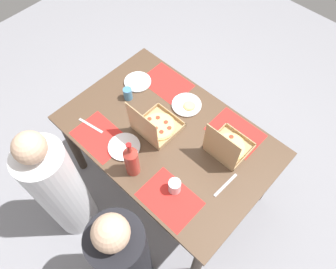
# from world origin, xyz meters

# --- Properties ---
(ground_plane) EXTENTS (6.00, 6.00, 0.00)m
(ground_plane) POSITION_xyz_m (0.00, 0.00, 0.00)
(ground_plane) COLOR gray
(dining_table) EXTENTS (1.46, 0.97, 0.78)m
(dining_table) POSITION_xyz_m (0.00, 0.00, 0.66)
(dining_table) COLOR #3F3328
(dining_table) RESTS_ON ground_plane
(placemat_near_left) EXTENTS (0.36, 0.26, 0.00)m
(placemat_near_left) POSITION_xyz_m (-0.33, -0.33, 0.78)
(placemat_near_left) COLOR red
(placemat_near_left) RESTS_ON dining_table
(placemat_near_right) EXTENTS (0.36, 0.26, 0.00)m
(placemat_near_right) POSITION_xyz_m (0.33, -0.33, 0.78)
(placemat_near_right) COLOR red
(placemat_near_right) RESTS_ON dining_table
(placemat_far_left) EXTENTS (0.36, 0.26, 0.00)m
(placemat_far_left) POSITION_xyz_m (-0.33, 0.33, 0.78)
(placemat_far_left) COLOR red
(placemat_far_left) RESTS_ON dining_table
(placemat_far_right) EXTENTS (0.36, 0.26, 0.00)m
(placemat_far_right) POSITION_xyz_m (0.33, 0.33, 0.78)
(placemat_far_right) COLOR red
(placemat_far_right) RESTS_ON dining_table
(pizza_box_center) EXTENTS (0.27, 0.29, 0.31)m
(pizza_box_center) POSITION_xyz_m (0.09, 0.03, 0.82)
(pizza_box_center) COLOR tan
(pizza_box_center) RESTS_ON dining_table
(pizza_box_edge_far) EXTENTS (0.26, 0.26, 0.29)m
(pizza_box_edge_far) POSITION_xyz_m (-0.37, -0.18, 0.82)
(pizza_box_edge_far) COLOR tan
(pizza_box_edge_far) RESTS_ON dining_table
(plate_far_left) EXTENTS (0.21, 0.21, 0.02)m
(plate_far_left) POSITION_xyz_m (0.49, -0.18, 0.79)
(plate_far_left) COLOR white
(plate_far_left) RESTS_ON dining_table
(plate_near_right) EXTENTS (0.22, 0.22, 0.02)m
(plate_near_right) POSITION_xyz_m (0.14, 0.28, 0.79)
(plate_near_right) COLOR white
(plate_near_right) RESTS_ON dining_table
(plate_far_right) EXTENTS (0.22, 0.22, 0.03)m
(plate_far_right) POSITION_xyz_m (0.07, -0.27, 0.79)
(plate_far_right) COLOR white
(plate_far_right) RESTS_ON dining_table
(soda_bottle) EXTENTS (0.09, 0.09, 0.32)m
(soda_bottle) POSITION_xyz_m (-0.02, 0.35, 0.91)
(soda_bottle) COLOR #B2382D
(soda_bottle) RESTS_ON dining_table
(cup_spare) EXTENTS (0.08, 0.08, 0.10)m
(cup_spare) POSITION_xyz_m (-0.31, 0.27, 0.83)
(cup_spare) COLOR silver
(cup_spare) RESTS_ON dining_table
(cup_dark) EXTENTS (0.06, 0.06, 0.10)m
(cup_dark) POSITION_xyz_m (0.43, -0.03, 0.82)
(cup_dark) COLOR teal
(cup_dark) RESTS_ON dining_table
(knife_by_far_right) EXTENTS (0.03, 0.21, 0.00)m
(knife_by_far_right) POSITION_xyz_m (-0.52, 0.03, 0.78)
(knife_by_far_right) COLOR #B7B7BC
(knife_by_far_right) RESTS_ON dining_table
(knife_by_far_left) EXTENTS (0.21, 0.05, 0.00)m
(knife_by_far_left) POSITION_xyz_m (0.44, 0.32, 0.78)
(knife_by_far_left) COLOR #B7B7BC
(knife_by_far_left) RESTS_ON dining_table
(diner_left_seat) EXTENTS (0.32, 0.32, 1.22)m
(diner_left_seat) POSITION_xyz_m (-0.33, 0.74, 0.55)
(diner_left_seat) COLOR black
(diner_left_seat) RESTS_ON ground_plane
(diner_right_seat) EXTENTS (0.32, 0.32, 1.24)m
(diner_right_seat) POSITION_xyz_m (0.33, 0.74, 0.56)
(diner_right_seat) COLOR white
(diner_right_seat) RESTS_ON ground_plane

